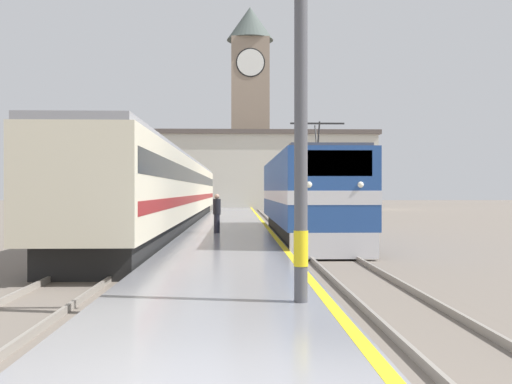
% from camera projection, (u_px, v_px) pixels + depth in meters
% --- Properties ---
extents(ground_plane, '(200.00, 200.00, 0.00)m').
position_uv_depth(ground_plane, '(231.00, 228.00, 35.31)').
color(ground_plane, '#70665B').
extents(platform, '(4.11, 140.00, 0.33)m').
position_uv_depth(platform, '(230.00, 231.00, 30.32)').
color(platform, gray).
rests_on(platform, ground).
extents(rail_track_near, '(2.83, 140.00, 0.16)m').
position_uv_depth(rail_track_near, '(296.00, 233.00, 30.42)').
color(rail_track_near, '#70665B').
rests_on(rail_track_near, ground).
extents(rail_track_far, '(2.84, 140.00, 0.16)m').
position_uv_depth(rail_track_far, '(163.00, 233.00, 30.21)').
color(rail_track_far, '#70665B').
rests_on(rail_track_far, ground).
extents(locomotive_train, '(2.92, 16.19, 4.74)m').
position_uv_depth(locomotive_train, '(305.00, 197.00, 26.36)').
color(locomotive_train, black).
rests_on(locomotive_train, ground).
extents(passenger_train, '(2.92, 43.30, 3.99)m').
position_uv_depth(passenger_train, '(173.00, 191.00, 35.00)').
color(passenger_train, black).
rests_on(passenger_train, ground).
extents(catenary_mast, '(2.23, 0.24, 7.81)m').
position_uv_depth(catenary_mast, '(306.00, 68.00, 10.01)').
color(catenary_mast, '#4C4C51').
rests_on(catenary_mast, platform).
extents(person_on_platform, '(0.34, 0.34, 1.72)m').
position_uv_depth(person_on_platform, '(217.00, 212.00, 26.32)').
color(person_on_platform, '#23232D').
rests_on(person_on_platform, platform).
extents(clock_tower, '(6.07, 6.07, 26.19)m').
position_uv_depth(clock_tower, '(250.00, 100.00, 78.08)').
color(clock_tower, gray).
rests_on(clock_tower, ground).
extents(station_building, '(25.94, 7.70, 8.92)m').
position_uv_depth(station_building, '(262.00, 171.00, 69.01)').
color(station_building, beige).
rests_on(station_building, ground).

